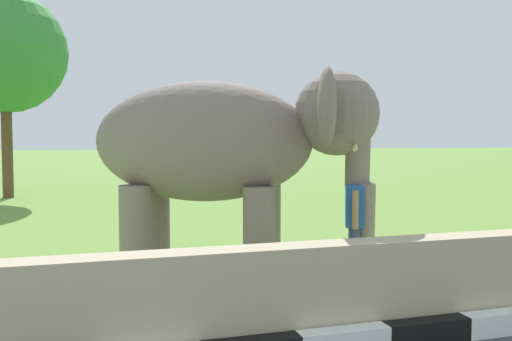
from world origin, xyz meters
name	(u,v)px	position (x,y,z in m)	size (l,w,h in m)	color
barrier_parapet	(253,300)	(2.00, 4.37, 0.50)	(28.00, 0.36, 1.00)	tan
elephant	(229,145)	(2.40, 6.96, 1.94)	(4.04, 3.21, 2.95)	slate
person_handler	(354,218)	(4.02, 6.27, 0.93)	(0.38, 0.64, 1.66)	navy
tree_distant	(5,52)	(-2.24, 19.90, 4.98)	(4.15, 4.15, 7.08)	brown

